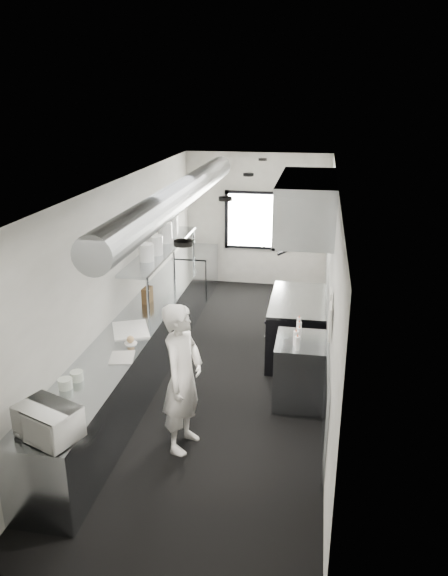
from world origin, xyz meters
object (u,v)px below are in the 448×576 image
at_px(range, 297,327).
at_px(squeeze_bottle_e, 299,324).
at_px(deli_tub_a, 65,384).
at_px(squeeze_bottle_a, 297,343).
at_px(plate_stack_d, 171,227).
at_px(cutting_board, 131,330).
at_px(microwave, 48,422).
at_px(plate_stack_a, 146,252).
at_px(plate_stack_c, 165,232).
at_px(prep_counter, 138,351).
at_px(far_work_table, 196,272).
at_px(squeeze_bottle_b, 296,338).
at_px(small_plate, 131,343).
at_px(squeeze_bottle_c, 299,334).
at_px(bottle_station, 300,371).
at_px(squeeze_bottle_d, 299,329).
at_px(exhaust_hood, 307,206).
at_px(line_cook, 183,378).
at_px(plate_stack_b, 155,245).
at_px(deli_tub_b, 77,376).
at_px(pass_shelf, 162,250).
at_px(knife_block, 147,295).

distance_m(range, squeeze_bottle_e, 1.20).
relative_size(deli_tub_a, squeeze_bottle_a, 0.85).
relative_size(plate_stack_d, squeeze_bottle_e, 1.99).
bearing_deg(cutting_board, squeeze_bottle_a, -5.06).
bearing_deg(microwave, deli_tub_a, 127.79).
relative_size(microwave, plate_stack_a, 2.06).
bearing_deg(plate_stack_c, range, -15.29).
bearing_deg(prep_counter, cutting_board, -87.37).
bearing_deg(far_work_table, deli_tub_a, -91.80).
relative_size(microwave, squeeze_bottle_b, 2.72).
relative_size(prep_counter, small_plate, 37.08).
relative_size(plate_stack_c, squeeze_bottle_c, 2.03).
relative_size(bottle_station, plate_stack_d, 2.51).
distance_m(small_plate, squeeze_bottle_d, 2.20).
height_order(microwave, squeeze_bottle_d, microwave).
distance_m(exhaust_hood, bottle_station, 2.39).
distance_m(far_work_table, small_plate, 4.41).
height_order(squeeze_bottle_a, squeeze_bottle_d, squeeze_bottle_d).
relative_size(exhaust_hood, line_cook, 1.23).
distance_m(plate_stack_a, plate_stack_c, 1.07).
height_order(plate_stack_b, squeeze_bottle_d, plate_stack_b).
height_order(prep_counter, range, range).
height_order(exhaust_hood, squeeze_bottle_a, exhaust_hood).
xyz_separation_m(deli_tub_a, deli_tub_b, (0.05, 0.19, -0.00)).
bearing_deg(cutting_board, squeeze_bottle_b, -1.86).
bearing_deg(squeeze_bottle_d, squeeze_bottle_c, -84.91).
bearing_deg(microwave, line_cook, 75.73).
bearing_deg(prep_counter, small_plate, -77.59).
bearing_deg(exhaust_hood, pass_shelf, 172.53).
xyz_separation_m(deli_tub_b, small_plate, (0.28, 1.00, -0.05)).
bearing_deg(squeeze_bottle_c, exhaust_hood, 90.96).
bearing_deg(knife_block, cutting_board, -77.78).
xyz_separation_m(far_work_table, line_cook, (1.02, -5.12, 0.44)).
distance_m(bottle_station, plate_stack_c, 3.37).
distance_m(exhaust_hood, far_work_table, 3.88).
height_order(far_work_table, small_plate, small_plate).
xyz_separation_m(prep_counter, squeeze_bottle_d, (2.26, -0.07, 0.55)).
bearing_deg(squeeze_bottle_b, deli_tub_a, -148.02).
distance_m(deli_tub_b, cutting_board, 1.40).
relative_size(pass_shelf, plate_stack_c, 8.79).
distance_m(plate_stack_c, plate_stack_d, 0.39).
relative_size(prep_counter, squeeze_bottle_b, 30.55).
distance_m(line_cook, knife_block, 2.44).
height_order(squeeze_bottle_a, squeeze_bottle_c, squeeze_bottle_a).
xyz_separation_m(pass_shelf, plate_stack_b, (0.02, -0.40, 0.18)).
distance_m(bottle_station, far_work_table, 4.53).
relative_size(knife_block, squeeze_bottle_d, 1.20).
relative_size(plate_stack_a, squeeze_bottle_c, 1.54).
bearing_deg(line_cook, deli_tub_b, 114.24).
bearing_deg(small_plate, cutting_board, 109.32).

